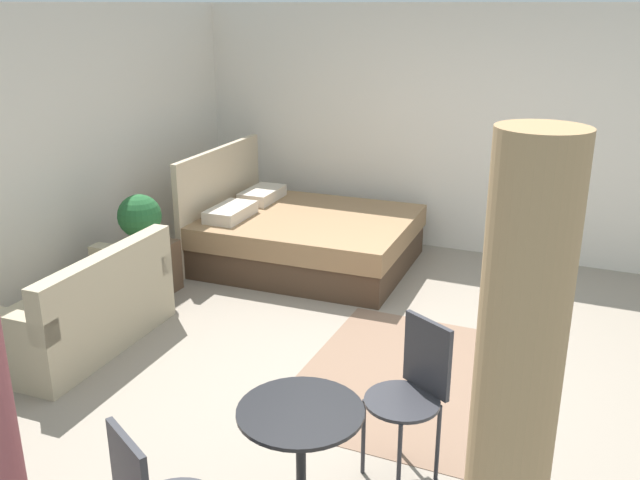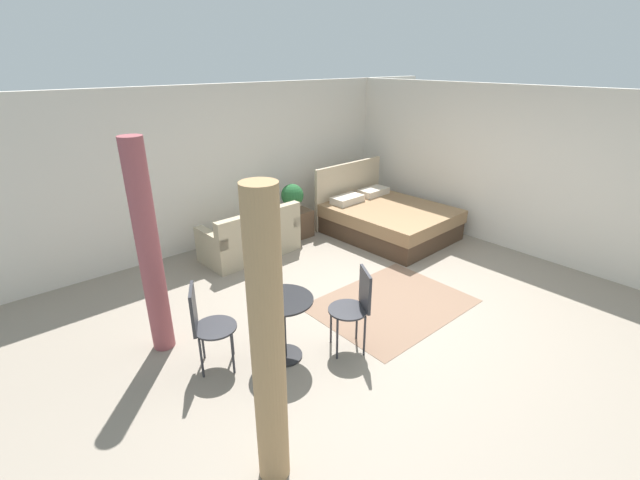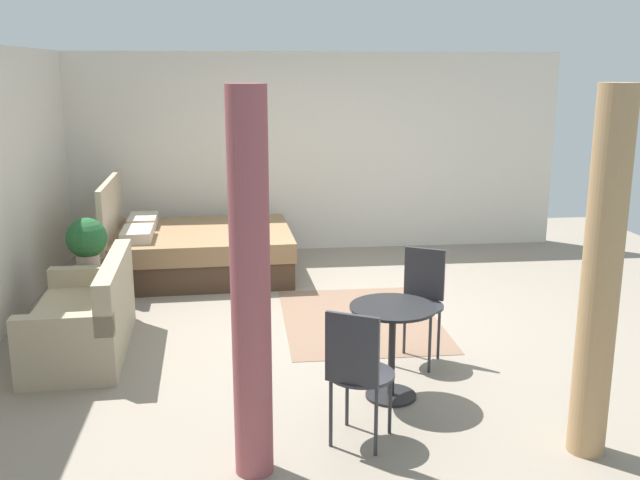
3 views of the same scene
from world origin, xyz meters
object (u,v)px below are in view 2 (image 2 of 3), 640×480
(bed, at_px, (386,219))
(balcony_table, at_px, (283,317))
(cafe_chair_near_couch, at_px, (205,321))
(cafe_chair_near_window, at_px, (356,303))
(couch, at_px, (251,239))
(potted_plant, at_px, (292,197))
(nightstand, at_px, (297,224))

(bed, relative_size, balcony_table, 3.01)
(bed, xyz_separation_m, cafe_chair_near_couch, (-4.08, -1.21, 0.26))
(balcony_table, height_order, cafe_chair_near_window, cafe_chair_near_window)
(balcony_table, bearing_deg, couch, 64.71)
(potted_plant, bearing_deg, cafe_chair_near_window, -115.75)
(nightstand, distance_m, cafe_chair_near_window, 3.27)
(potted_plant, relative_size, cafe_chair_near_couch, 0.54)
(couch, bearing_deg, cafe_chair_near_couch, -131.80)
(balcony_table, xyz_separation_m, cafe_chair_near_window, (0.66, -0.38, 0.08))
(cafe_chair_near_window, bearing_deg, potted_plant, 64.25)
(cafe_chair_near_couch, bearing_deg, couch, 48.20)
(cafe_chair_near_window, distance_m, cafe_chair_near_couch, 1.53)
(balcony_table, bearing_deg, cafe_chair_near_couch, 151.30)
(nightstand, bearing_deg, bed, -36.94)
(couch, xyz_separation_m, cafe_chair_near_window, (-0.46, -2.75, 0.29))
(bed, distance_m, couch, 2.42)
(nightstand, bearing_deg, cafe_chair_near_window, -117.29)
(bed, height_order, potted_plant, bed)
(balcony_table, xyz_separation_m, cafe_chair_near_couch, (-0.67, 0.37, 0.06))
(nightstand, distance_m, potted_plant, 0.53)
(bed, relative_size, couch, 1.38)
(cafe_chair_near_window, relative_size, cafe_chair_near_couch, 1.01)
(bed, bearing_deg, cafe_chair_near_couch, -163.50)
(nightstand, xyz_separation_m, balcony_table, (-2.16, -2.52, 0.25))
(nightstand, height_order, cafe_chair_near_couch, cafe_chair_near_couch)
(cafe_chair_near_couch, bearing_deg, balcony_table, -28.70)
(couch, height_order, potted_plant, potted_plant)
(couch, height_order, balcony_table, couch)
(nightstand, distance_m, cafe_chair_near_couch, 3.57)
(cafe_chair_near_window, xyz_separation_m, cafe_chair_near_couch, (-1.33, 0.74, -0.02))
(couch, height_order, nightstand, couch)
(couch, distance_m, cafe_chair_near_couch, 2.70)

